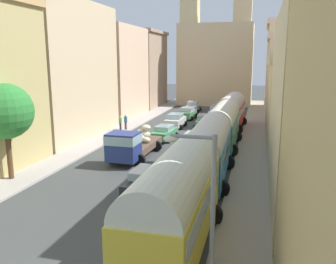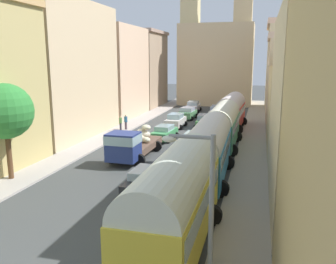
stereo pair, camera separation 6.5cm
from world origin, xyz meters
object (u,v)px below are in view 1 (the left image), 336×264
(parked_bus_2, at_px, (222,124))
(car_0, at_px, (164,133))
(parked_bus_1, at_px, (208,148))
(car_3, at_px, (193,107))
(cargo_truck_0, at_px, (131,144))
(pedestrian_1, at_px, (120,123))
(car_5, at_px, (193,141))
(pedestrian_0, at_px, (126,122))
(streetlamp_near, at_px, (205,209))
(parked_bus_3, at_px, (231,110))
(car_1, at_px, (175,121))
(car_7, at_px, (216,112))
(car_4, at_px, (147,181))
(car_6, at_px, (204,121))
(car_2, at_px, (187,113))
(parked_bus_0, at_px, (176,198))

(parked_bus_2, bearing_deg, car_0, 164.15)
(parked_bus_1, height_order, car_3, parked_bus_1)
(cargo_truck_0, distance_m, pedestrian_1, 11.01)
(parked_bus_1, relative_size, car_5, 2.15)
(pedestrian_0, bearing_deg, car_0, -32.36)
(cargo_truck_0, xyz_separation_m, streetlamp_near, (8.18, -15.58, 2.18))
(cargo_truck_0, bearing_deg, pedestrian_1, 116.67)
(parked_bus_3, height_order, pedestrian_0, parked_bus_3)
(cargo_truck_0, height_order, car_1, cargo_truck_0)
(car_7, height_order, streetlamp_near, streetlamp_near)
(cargo_truck_0, relative_size, car_4, 1.79)
(car_6, bearing_deg, car_1, -167.78)
(car_1, distance_m, pedestrian_1, 6.59)
(parked_bus_2, height_order, car_5, parked_bus_2)
(car_6, xyz_separation_m, car_7, (0.48, 7.92, 0.02))
(parked_bus_1, height_order, pedestrian_0, parked_bus_1)
(car_0, distance_m, streetlamp_near, 24.32)
(car_3, height_order, car_5, car_3)
(parked_bus_1, bearing_deg, car_4, -135.80)
(pedestrian_0, distance_m, pedestrian_1, 1.01)
(parked_bus_1, bearing_deg, cargo_truck_0, 153.43)
(pedestrian_0, bearing_deg, car_4, -64.94)
(car_5, bearing_deg, parked_bus_1, -72.89)
(car_6, bearing_deg, car_0, -111.16)
(cargo_truck_0, distance_m, car_2, 20.17)
(parked_bus_0, bearing_deg, car_6, 96.46)
(parked_bus_0, height_order, car_4, parked_bus_0)
(car_4, height_order, car_7, car_7)
(parked_bus_0, relative_size, parked_bus_2, 1.01)
(car_7, relative_size, pedestrian_1, 2.43)
(car_3, relative_size, pedestrian_1, 2.31)
(parked_bus_2, bearing_deg, car_3, 107.49)
(parked_bus_3, xyz_separation_m, car_3, (-6.60, 11.94, -1.34))
(car_7, distance_m, pedestrian_0, 14.55)
(car_5, bearing_deg, parked_bus_2, 26.17)
(car_3, distance_m, car_7, 5.81)
(car_3, xyz_separation_m, car_4, (3.41, -33.04, -0.06))
(streetlamp_near, bearing_deg, car_1, 105.07)
(parked_bus_2, height_order, parked_bus_3, parked_bus_3)
(car_4, bearing_deg, parked_bus_1, 44.20)
(parked_bus_2, bearing_deg, streetlamp_near, -85.51)
(parked_bus_0, bearing_deg, parked_bus_2, 90.00)
(parked_bus_2, height_order, car_7, parked_bus_2)
(car_1, height_order, pedestrian_1, pedestrian_1)
(streetlamp_near, bearing_deg, parked_bus_3, 93.16)
(car_0, bearing_deg, parked_bus_0, -73.49)
(parked_bus_3, bearing_deg, parked_bus_2, -90.00)
(car_0, height_order, pedestrian_1, pedestrian_1)
(parked_bus_3, distance_m, car_1, 6.46)
(parked_bus_3, xyz_separation_m, pedestrian_0, (-11.23, -3.92, -1.13))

